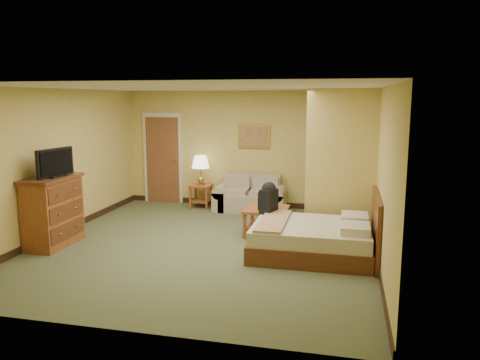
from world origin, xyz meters
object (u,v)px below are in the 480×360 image
(bed, at_px, (316,238))
(loveseat, at_px, (250,199))
(dresser, at_px, (53,211))
(coffee_table, at_px, (266,216))

(bed, bearing_deg, loveseat, 121.03)
(dresser, xyz_separation_m, bed, (4.30, 0.46, -0.31))
(dresser, bearing_deg, bed, 6.05)
(bed, bearing_deg, coffee_table, 135.28)
(dresser, bearing_deg, coffee_table, 22.65)
(dresser, distance_m, bed, 4.33)
(coffee_table, bearing_deg, dresser, -157.35)
(loveseat, distance_m, bed, 3.11)
(bed, bearing_deg, dresser, -173.95)
(coffee_table, xyz_separation_m, bed, (0.95, -0.94, -0.07))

